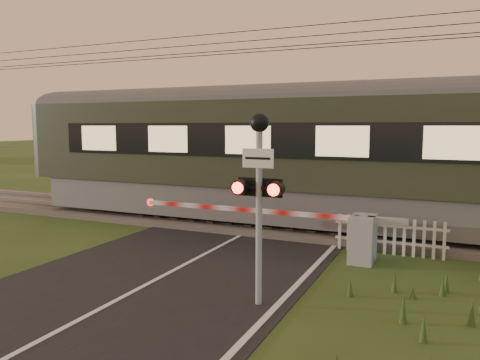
% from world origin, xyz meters
% --- Properties ---
extents(ground, '(160.00, 160.00, 0.00)m').
position_xyz_m(ground, '(0.00, 0.00, 0.00)').
color(ground, '#293D17').
rests_on(ground, ground).
extents(road, '(6.00, 140.00, 0.03)m').
position_xyz_m(road, '(0.02, -0.23, 0.01)').
color(road, black).
rests_on(road, ground).
extents(track_bed, '(140.00, 3.40, 0.39)m').
position_xyz_m(track_bed, '(0.00, 6.50, 0.07)').
color(track_bed, '#47423D').
rests_on(track_bed, ground).
extents(overhead_wires, '(120.00, 0.62, 0.62)m').
position_xyz_m(overhead_wires, '(0.00, 6.50, 5.72)').
color(overhead_wires, black).
rests_on(overhead_wires, ground).
extents(boom_gate, '(7.03, 0.85, 1.13)m').
position_xyz_m(boom_gate, '(3.31, 3.69, 0.62)').
color(boom_gate, gray).
rests_on(boom_gate, ground).
extents(crossing_signal, '(0.86, 0.35, 3.40)m').
position_xyz_m(crossing_signal, '(2.42, 0.23, 2.34)').
color(crossing_signal, gray).
rests_on(crossing_signal, ground).
extents(picket_fence, '(2.70, 0.08, 0.92)m').
position_xyz_m(picket_fence, '(4.16, 4.60, 0.47)').
color(picket_fence, silver).
rests_on(picket_fence, ground).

